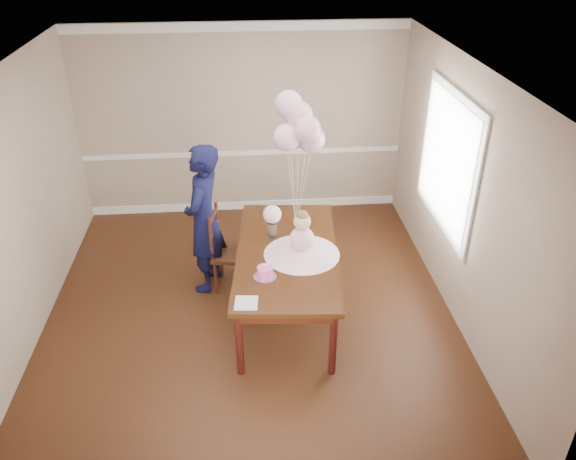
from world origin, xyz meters
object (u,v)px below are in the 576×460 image
(birthday_cake, at_px, (265,272))
(dining_chair_seat, at_px, (232,253))
(woman, at_px, (204,219))
(dining_table_top, at_px, (287,253))

(birthday_cake, xyz_separation_m, dining_chair_seat, (-0.34, 1.00, -0.41))
(birthday_cake, relative_size, dining_chair_seat, 0.36)
(dining_chair_seat, relative_size, woman, 0.24)
(dining_table_top, xyz_separation_m, dining_chair_seat, (-0.59, 0.55, -0.32))
(dining_table_top, distance_m, woman, 1.08)
(birthday_cake, bearing_deg, dining_table_top, 60.97)
(dining_table_top, xyz_separation_m, woman, (-0.89, 0.59, 0.13))
(birthday_cake, bearing_deg, woman, 121.28)
(woman, bearing_deg, birthday_cake, 46.88)
(birthday_cake, relative_size, woman, 0.09)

